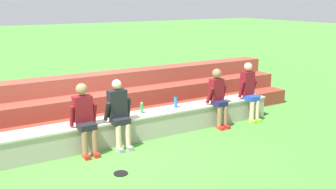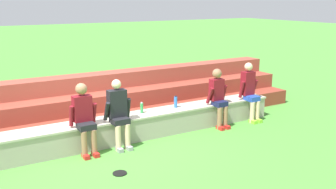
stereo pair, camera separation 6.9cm
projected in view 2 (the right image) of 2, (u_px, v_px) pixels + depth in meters
The scene contains 11 objects.
ground_plane at pixel (103, 150), 7.96m from camera, with size 80.00×80.00×0.00m, color #4C9338.
stone_seating_wall at pixel (97, 133), 8.12m from camera, with size 8.91×0.59×0.53m.
brick_bleachers at pixel (74, 109), 9.29m from camera, with size 11.91×1.71×1.15m.
person_far_left at pixel (84, 116), 7.62m from camera, with size 0.54×0.57×1.39m.
person_left_of_center at pixel (119, 112), 7.93m from camera, with size 0.55×0.50×1.40m.
person_center at pixel (218, 96), 9.23m from camera, with size 0.49×0.52×1.38m.
person_right_of_center at pixel (250, 90), 9.73m from camera, with size 0.49×0.55×1.44m.
water_bottle_near_right at pixel (176, 102), 9.04m from camera, with size 0.07×0.07×0.28m.
water_bottle_near_left at pixel (142, 108), 8.61m from camera, with size 0.07×0.07×0.24m.
plastic_cup_left_end at pixel (252, 94), 10.11m from camera, with size 0.08×0.08×0.13m, color white.
frisbee at pixel (120, 173), 6.87m from camera, with size 0.25×0.25×0.02m, color black.
Camera 2 is at (-2.72, -7.08, 2.97)m, focal length 42.25 mm.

